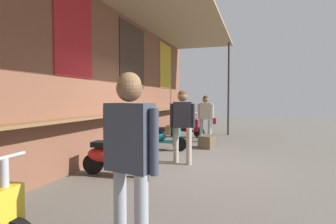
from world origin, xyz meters
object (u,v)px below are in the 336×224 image
Objects in this scene: scooter_teal at (160,137)px; merchandise_crate at (207,142)px; scooter_red at (113,155)px; shopper_with_handbag at (206,114)px; scooter_maroon at (184,127)px; shopper_browsing at (182,119)px; shopper_passing at (130,146)px.

merchandise_crate is at bearing 28.53° from scooter_teal.
scooter_red is 0.89× the size of shopper_with_handbag.
scooter_maroon is (2.75, -0.00, 0.00)m from scooter_teal.
shopper_with_handbag reaches higher than merchandise_crate.
scooter_maroon is at bearing -176.80° from shopper_browsing.
scooter_teal is 2.16m from shopper_with_handbag.
shopper_with_handbag is at bearing 11.35° from merchandise_crate.
shopper_passing reaches higher than scooter_red.
shopper_browsing is 0.98× the size of shopper_passing.
shopper_browsing is at bearing -55.22° from scooter_teal.
scooter_red is at bearing 160.36° from merchandise_crate.
scooter_red is 1.79m from shopper_browsing.
shopper_passing is at bearing -176.75° from merchandise_crate.
scooter_maroon reaches higher than merchandise_crate.
shopper_browsing reaches higher than merchandise_crate.
shopper_passing reaches higher than shopper_browsing.
shopper_with_handbag is at bearing 169.66° from shopper_browsing.
scooter_teal is (2.71, 0.00, 0.00)m from scooter_red.
scooter_teal is 0.89× the size of shopper_with_handbag.
scooter_teal is at bearing -154.24° from shopper_browsing.
scooter_maroon is 0.84× the size of shopper_browsing.
scooter_teal reaches higher than merchandise_crate.
merchandise_crate is (2.07, -0.22, -0.83)m from shopper_browsing.
shopper_browsing is 2.24m from merchandise_crate.
scooter_teal is 0.84× the size of shopper_browsing.
scooter_red is 2.71m from scooter_teal.
shopper_browsing reaches higher than scooter_teal.
scooter_red and scooter_maroon have the same top height.
merchandise_crate is at bearing 163.55° from shopper_browsing.
scooter_maroon is 0.89× the size of shopper_with_handbag.
shopper_browsing reaches higher than shopper_with_handbag.
scooter_maroon is 2.39m from merchandise_crate.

